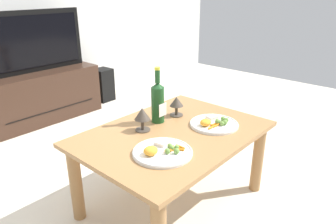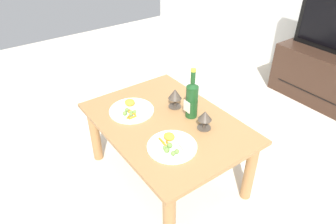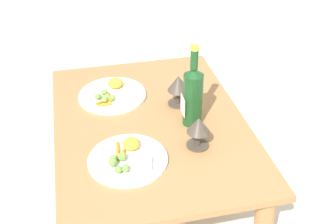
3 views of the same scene
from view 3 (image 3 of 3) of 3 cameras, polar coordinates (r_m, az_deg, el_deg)
The scene contains 7 objects.
ground_plane at distance 2.09m, azimuth -2.07°, elevation -12.26°, with size 6.40×6.40×0.00m, color beige.
dining_table at distance 1.82m, azimuth -2.32°, elevation -3.49°, with size 1.06×0.77×0.49m.
wine_bottle at distance 1.69m, azimuth 3.30°, elevation 2.35°, with size 0.08×0.08×0.34m.
goblet_left at distance 1.83m, azimuth 1.35°, elevation 3.55°, with size 0.09×0.09×0.14m.
goblet_right at distance 1.59m, azimuth 4.01°, elevation -2.01°, with size 0.09×0.09×0.13m.
dinner_plate_left at distance 1.94m, azimuth -7.28°, elevation 2.38°, with size 0.30×0.30×0.05m.
dinner_plate_right at distance 1.57m, azimuth -5.26°, elevation -6.03°, with size 0.29×0.29×0.05m.
Camera 3 is at (1.43, -0.26, 1.50)m, focal length 46.44 mm.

